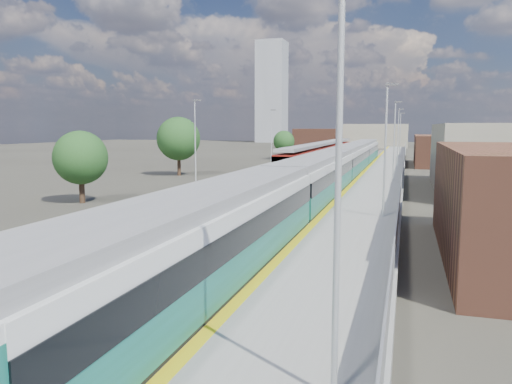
% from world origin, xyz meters
% --- Properties ---
extents(ground, '(320.00, 320.00, 0.00)m').
position_xyz_m(ground, '(0.00, 50.00, 0.00)').
color(ground, '#47443A').
rests_on(ground, ground).
extents(ballast_bed, '(10.50, 155.00, 0.06)m').
position_xyz_m(ballast_bed, '(-2.25, 52.50, 0.03)').
color(ballast_bed, '#565451').
rests_on(ballast_bed, ground).
extents(tracks, '(8.96, 160.00, 0.17)m').
position_xyz_m(tracks, '(-1.65, 54.18, 0.11)').
color(tracks, '#4C3323').
rests_on(tracks, ground).
extents(platform_right, '(4.70, 155.00, 8.52)m').
position_xyz_m(platform_right, '(5.28, 52.49, 0.54)').
color(platform_right, slate).
rests_on(platform_right, ground).
extents(platform_left, '(4.30, 155.00, 8.52)m').
position_xyz_m(platform_left, '(-9.05, 52.49, 0.52)').
color(platform_left, slate).
rests_on(platform_left, ground).
extents(buildings, '(72.00, 185.50, 40.00)m').
position_xyz_m(buildings, '(-18.12, 138.60, 10.70)').
color(buildings, brown).
rests_on(buildings, ground).
extents(green_train, '(3.04, 84.49, 3.34)m').
position_xyz_m(green_train, '(1.50, 39.66, 2.36)').
color(green_train, black).
rests_on(green_train, ground).
extents(red_train, '(2.77, 56.23, 3.50)m').
position_xyz_m(red_train, '(-5.50, 75.77, 2.07)').
color(red_train, black).
rests_on(red_train, ground).
extents(tree_a, '(4.30, 4.30, 5.82)m').
position_xyz_m(tree_a, '(-17.19, 27.22, 3.66)').
color(tree_a, '#382619').
rests_on(tree_a, ground).
extents(tree_b, '(5.44, 5.44, 7.38)m').
position_xyz_m(tree_b, '(-19.68, 50.44, 4.65)').
color(tree_b, '#382619').
rests_on(tree_b, ground).
extents(tree_c, '(4.01, 4.01, 5.44)m').
position_xyz_m(tree_c, '(-14.64, 85.68, 3.42)').
color(tree_c, '#382619').
rests_on(tree_c, ground).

